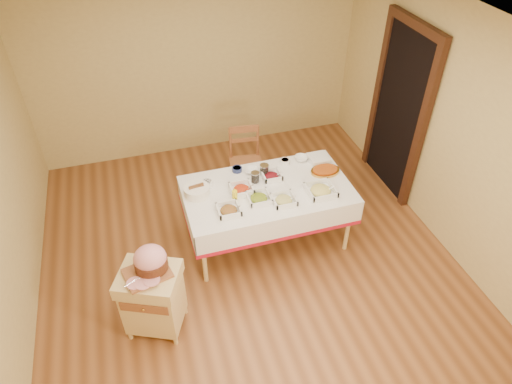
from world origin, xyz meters
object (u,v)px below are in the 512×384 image
at_px(plate_stack, 318,159).
at_px(bread_basket, 197,191).
at_px(dining_table, 267,200).
at_px(mustard_bottle, 235,195).
at_px(preserve_jar_left, 255,177).
at_px(ham_on_board, 150,261).
at_px(preserve_jar_right, 264,170).
at_px(brass_platter, 325,171).
at_px(dining_chair, 246,162).
at_px(butcher_cart, 153,297).

bearing_deg(plate_stack, bread_basket, -172.46).
distance_m(dining_table, mustard_bottle, 0.47).
bearing_deg(mustard_bottle, preserve_jar_left, 40.95).
bearing_deg(plate_stack, preserve_jar_left, -168.99).
height_order(ham_on_board, bread_basket, ham_on_board).
xyz_separation_m(preserve_jar_right, mustard_bottle, (-0.44, -0.35, 0.02)).
distance_m(preserve_jar_right, brass_platter, 0.70).
distance_m(preserve_jar_right, plate_stack, 0.69).
bearing_deg(dining_chair, butcher_cart, -128.40).
height_order(butcher_cart, ham_on_board, ham_on_board).
height_order(dining_chair, ham_on_board, ham_on_board).
relative_size(bread_basket, plate_stack, 1.25).
bearing_deg(dining_table, butcher_cart, -148.96).
distance_m(ham_on_board, preserve_jar_right, 1.74).
xyz_separation_m(preserve_jar_left, brass_platter, (0.81, -0.06, -0.03)).
bearing_deg(preserve_jar_right, plate_stack, 5.68).
height_order(dining_table, plate_stack, plate_stack).
bearing_deg(dining_table, dining_chair, 88.54).
height_order(ham_on_board, mustard_bottle, ham_on_board).
relative_size(ham_on_board, preserve_jar_left, 3.39).
bearing_deg(preserve_jar_right, bread_basket, -170.87).
bearing_deg(butcher_cart, preserve_jar_right, 37.19).
height_order(dining_table, ham_on_board, ham_on_board).
height_order(dining_chair, brass_platter, dining_chair).
distance_m(dining_table, preserve_jar_right, 0.34).
bearing_deg(plate_stack, dining_chair, 138.55).
bearing_deg(ham_on_board, bread_basket, 57.33).
xyz_separation_m(preserve_jar_right, bread_basket, (-0.80, -0.13, -0.01)).
distance_m(dining_table, preserve_jar_left, 0.28).
distance_m(butcher_cart, preserve_jar_left, 1.68).
distance_m(dining_table, plate_stack, 0.82).
height_order(dining_table, dining_chair, dining_chair).
distance_m(dining_chair, brass_platter, 1.14).
distance_m(preserve_jar_left, brass_platter, 0.82).
bearing_deg(plate_stack, brass_platter, -92.41).
distance_m(bread_basket, plate_stack, 1.50).
bearing_deg(dining_table, plate_stack, 23.65).
bearing_deg(ham_on_board, dining_table, 30.80).
bearing_deg(bread_basket, preserve_jar_left, 3.15).
distance_m(mustard_bottle, plate_stack, 1.20).
xyz_separation_m(ham_on_board, mustard_bottle, (0.95, 0.70, -0.04)).
distance_m(butcher_cart, preserve_jar_right, 1.84).
distance_m(dining_chair, plate_stack, 1.00).
xyz_separation_m(butcher_cart, dining_chair, (1.41, 1.78, 0.04)).
xyz_separation_m(bread_basket, plate_stack, (1.48, 0.20, -0.02)).
height_order(dining_table, butcher_cart, dining_table).
bearing_deg(mustard_bottle, butcher_cart, -143.62).
xyz_separation_m(dining_chair, mustard_bottle, (-0.41, -1.05, 0.36)).
distance_m(mustard_bottle, bread_basket, 0.43).
height_order(preserve_jar_right, brass_platter, preserve_jar_right).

